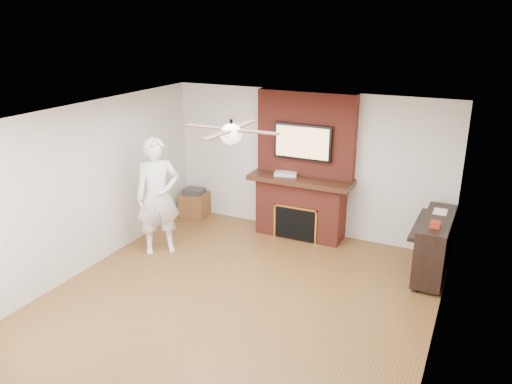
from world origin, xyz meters
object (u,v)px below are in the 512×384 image
at_px(side_table, 195,203).
at_px(piano, 434,244).
at_px(person, 158,196).
at_px(fireplace, 302,180).

height_order(side_table, piano, piano).
bearing_deg(piano, person, -164.14).
distance_m(fireplace, side_table, 2.29).
relative_size(fireplace, side_table, 4.58).
bearing_deg(person, piano, -27.93).
relative_size(fireplace, person, 1.31).
distance_m(fireplace, piano, 2.40).
xyz_separation_m(person, side_table, (-0.32, 1.56, -0.70)).
distance_m(person, piano, 4.28).
xyz_separation_m(fireplace, piano, (2.28, -0.55, -0.51)).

